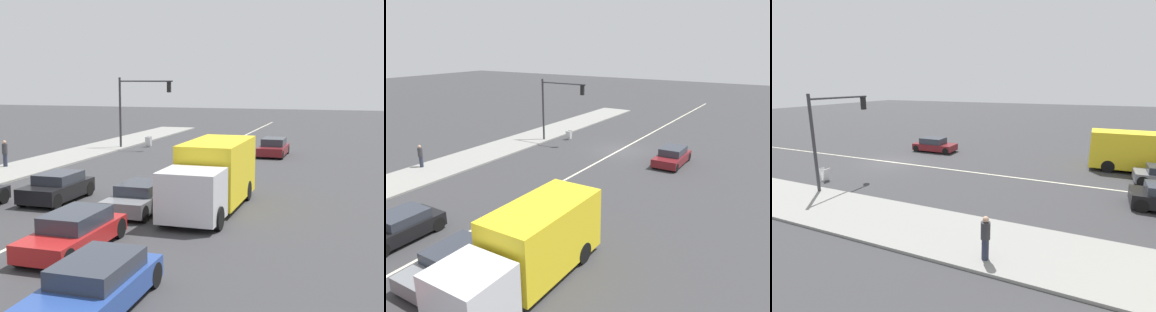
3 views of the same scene
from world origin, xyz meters
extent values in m
plane|color=#38383A|center=(0.00, 18.00, 0.00)|extent=(160.00, 160.00, 0.00)
cube|color=beige|center=(0.00, 0.00, 0.00)|extent=(0.16, 60.00, 0.01)
cylinder|color=#333338|center=(7.55, 0.67, 2.92)|extent=(0.18, 0.18, 5.60)
cylinder|color=#333338|center=(5.30, 0.67, 5.42)|extent=(4.50, 0.12, 0.12)
cube|color=black|center=(3.35, 0.67, 4.97)|extent=(0.28, 0.24, 0.84)
sphere|color=red|center=(3.35, 0.54, 5.24)|extent=(0.18, 0.18, 0.18)
sphere|color=gold|center=(3.35, 0.54, 4.97)|extent=(0.18, 0.18, 0.18)
sphere|color=green|center=(3.35, 0.54, 4.70)|extent=(0.18, 0.18, 0.18)
cylinder|color=#282D42|center=(10.23, 11.99, 0.52)|extent=(0.26, 0.26, 0.80)
cylinder|color=#333338|center=(10.23, 11.99, 1.23)|extent=(0.34, 0.34, 0.64)
sphere|color=tan|center=(10.23, 11.99, 1.66)|extent=(0.22, 0.22, 0.22)
cube|color=silver|center=(5.75, -1.04, 0.43)|extent=(0.45, 0.21, 0.84)
cube|color=silver|center=(5.75, -0.72, 0.43)|extent=(0.45, 0.21, 0.84)
cube|color=silver|center=(-5.00, 21.33, 1.22)|extent=(2.28, 2.20, 1.90)
cube|color=yellow|center=(-5.00, 17.48, 1.57)|extent=(2.40, 5.10, 2.60)
cylinder|color=black|center=(-6.08, 21.53, 0.45)|extent=(0.28, 0.90, 0.90)
cylinder|color=black|center=(-3.92, 21.53, 0.45)|extent=(0.28, 0.90, 0.90)
cylinder|color=black|center=(-6.08, 16.23, 0.45)|extent=(0.28, 0.90, 0.90)
cylinder|color=black|center=(-3.92, 16.23, 0.45)|extent=(0.28, 0.90, 0.90)
cube|color=maroon|center=(-5.00, 1.40, 0.46)|extent=(1.86, 3.93, 0.58)
cube|color=#2D333D|center=(-5.00, 1.21, 1.02)|extent=(1.58, 2.16, 0.54)
cylinder|color=black|center=(-5.83, 2.97, 0.31)|extent=(0.22, 0.62, 0.62)
cylinder|color=black|center=(-4.17, 2.97, 0.31)|extent=(0.22, 0.62, 0.62)
cylinder|color=black|center=(-5.83, -0.16, 0.31)|extent=(0.22, 0.62, 0.62)
cylinder|color=black|center=(-4.17, -0.16, 0.31)|extent=(0.22, 0.62, 0.62)
cylinder|color=black|center=(4.24, 20.27, 0.36)|extent=(0.22, 0.71, 0.71)
cube|color=slate|center=(-2.20, 19.76, 0.48)|extent=(1.84, 4.09, 0.59)
cube|color=#2D333D|center=(-2.20, 19.55, 1.00)|extent=(1.57, 2.25, 0.45)
cylinder|color=black|center=(-3.02, 21.36, 0.34)|extent=(0.22, 0.68, 0.68)
cylinder|color=black|center=(-1.38, 21.36, 0.34)|extent=(0.22, 0.68, 0.68)
cylinder|color=black|center=(-3.02, 18.16, 0.34)|extent=(0.22, 0.68, 0.68)
cylinder|color=black|center=(-1.38, 18.16, 0.34)|extent=(0.22, 0.68, 0.68)
cube|color=black|center=(2.20, 19.06, 0.52)|extent=(1.87, 3.83, 0.66)
cube|color=#2D333D|center=(2.20, 18.87, 1.07)|extent=(1.59, 2.10, 0.44)
cylinder|color=black|center=(1.36, 20.52, 0.35)|extent=(0.22, 0.70, 0.70)
cylinder|color=black|center=(3.04, 20.52, 0.35)|extent=(0.22, 0.70, 0.70)
cylinder|color=black|center=(1.36, 17.61, 0.35)|extent=(0.22, 0.70, 0.70)
cylinder|color=black|center=(3.04, 17.61, 0.35)|extent=(0.22, 0.70, 0.70)
cube|color=#AD1E1E|center=(-2.20, 25.26, 0.48)|extent=(1.79, 4.47, 0.57)
cube|color=#2D333D|center=(-2.20, 25.04, 1.02)|extent=(1.52, 2.46, 0.51)
cylinder|color=black|center=(-3.00, 27.04, 0.36)|extent=(0.22, 0.71, 0.71)
cylinder|color=black|center=(-1.40, 27.04, 0.36)|extent=(0.22, 0.71, 0.71)
cylinder|color=black|center=(-3.00, 23.49, 0.36)|extent=(0.22, 0.71, 0.71)
cylinder|color=black|center=(-1.40, 23.49, 0.36)|extent=(0.22, 0.71, 0.71)
cube|color=#284793|center=(-5.00, 29.16, 0.49)|extent=(1.86, 4.52, 0.59)
cube|color=#2D333D|center=(-5.00, 28.93, 1.02)|extent=(1.58, 2.49, 0.47)
cylinder|color=black|center=(-5.83, 27.35, 0.35)|extent=(0.22, 0.69, 0.69)
cylinder|color=black|center=(-4.17, 27.35, 0.35)|extent=(0.22, 0.69, 0.69)
camera|label=1|loc=(-10.91, 40.13, 5.52)|focal=50.00mm
camera|label=2|loc=(-13.14, 28.05, 8.86)|focal=35.00mm
camera|label=3|loc=(19.29, 15.17, 6.23)|focal=28.00mm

